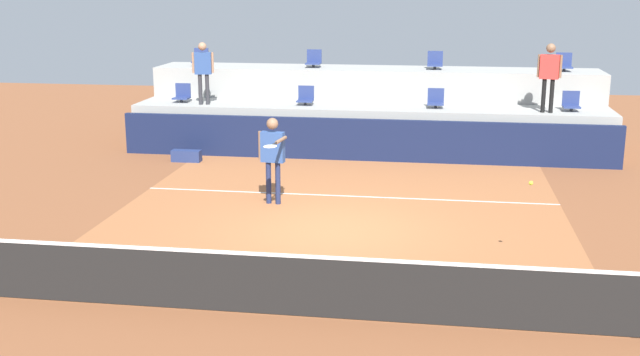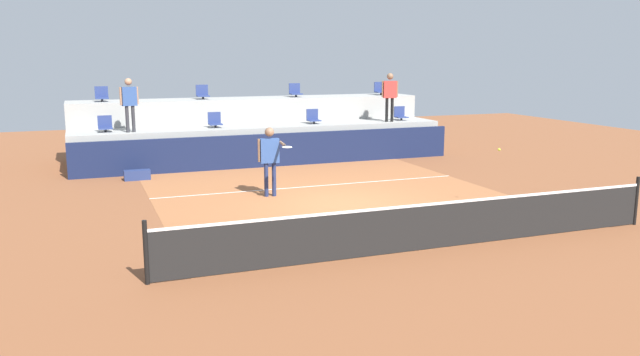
% 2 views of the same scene
% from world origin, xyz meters
% --- Properties ---
extents(ground_plane, '(40.00, 40.00, 0.00)m').
position_xyz_m(ground_plane, '(0.00, 0.00, 0.00)').
color(ground_plane, brown).
extents(court_inner_paint, '(9.00, 10.00, 0.01)m').
position_xyz_m(court_inner_paint, '(0.00, 1.00, 0.00)').
color(court_inner_paint, '#A36038').
rests_on(court_inner_paint, ground_plane).
extents(court_service_line, '(9.00, 0.06, 0.00)m').
position_xyz_m(court_service_line, '(0.00, 2.40, 0.01)').
color(court_service_line, silver).
rests_on(court_service_line, ground_plane).
extents(tennis_net, '(10.48, 0.08, 1.07)m').
position_xyz_m(tennis_net, '(0.00, -4.00, 0.50)').
color(tennis_net, black).
rests_on(tennis_net, ground_plane).
extents(sponsor_backboard, '(13.00, 0.16, 1.10)m').
position_xyz_m(sponsor_backboard, '(0.00, 6.00, 0.55)').
color(sponsor_backboard, '#141E42').
rests_on(sponsor_backboard, ground_plane).
extents(seating_tier_lower, '(13.00, 1.80, 1.25)m').
position_xyz_m(seating_tier_lower, '(0.00, 7.30, 0.62)').
color(seating_tier_lower, '#9E9E99').
rests_on(seating_tier_lower, ground_plane).
extents(seating_tier_upper, '(13.00, 1.80, 2.10)m').
position_xyz_m(seating_tier_upper, '(0.00, 9.10, 1.05)').
color(seating_tier_upper, '#9E9E99').
rests_on(seating_tier_upper, ground_plane).
extents(stadium_chair_lower_far_left, '(0.44, 0.40, 0.52)m').
position_xyz_m(stadium_chair_lower_far_left, '(-5.30, 7.23, 1.46)').
color(stadium_chair_lower_far_left, '#2D2D33').
rests_on(stadium_chair_lower_far_left, seating_tier_lower).
extents(stadium_chair_lower_left, '(0.44, 0.40, 0.52)m').
position_xyz_m(stadium_chair_lower_left, '(-1.75, 7.23, 1.46)').
color(stadium_chair_lower_left, '#2D2D33').
rests_on(stadium_chair_lower_left, seating_tier_lower).
extents(stadium_chair_lower_right, '(0.44, 0.40, 0.52)m').
position_xyz_m(stadium_chair_lower_right, '(1.82, 7.23, 1.46)').
color(stadium_chair_lower_right, '#2D2D33').
rests_on(stadium_chair_lower_right, seating_tier_lower).
extents(stadium_chair_lower_far_right, '(0.44, 0.40, 0.52)m').
position_xyz_m(stadium_chair_lower_far_right, '(5.35, 7.23, 1.46)').
color(stadium_chair_lower_far_right, '#2D2D33').
rests_on(stadium_chair_lower_far_right, seating_tier_lower).
extents(stadium_chair_upper_far_left, '(0.44, 0.40, 0.52)m').
position_xyz_m(stadium_chair_upper_far_left, '(-5.28, 9.03, 2.31)').
color(stadium_chair_upper_far_left, '#2D2D33').
rests_on(stadium_chair_upper_far_left, seating_tier_upper).
extents(stadium_chair_upper_left, '(0.44, 0.40, 0.52)m').
position_xyz_m(stadium_chair_upper_left, '(-1.81, 9.03, 2.31)').
color(stadium_chair_upper_left, '#2D2D33').
rests_on(stadium_chair_upper_left, seating_tier_upper).
extents(stadium_chair_upper_right, '(0.44, 0.40, 0.52)m').
position_xyz_m(stadium_chair_upper_right, '(1.75, 9.03, 2.31)').
color(stadium_chair_upper_right, '#2D2D33').
rests_on(stadium_chair_upper_right, seating_tier_upper).
extents(stadium_chair_upper_far_right, '(0.44, 0.40, 0.52)m').
position_xyz_m(stadium_chair_upper_far_right, '(5.37, 9.03, 2.31)').
color(stadium_chair_upper_far_right, '#2D2D33').
rests_on(stadium_chair_upper_far_right, seating_tier_upper).
extents(tennis_player, '(0.63, 1.29, 1.83)m').
position_xyz_m(tennis_player, '(-1.47, 1.56, 1.14)').
color(tennis_player, navy).
rests_on(tennis_player, ground_plane).
extents(spectator_in_grey, '(0.60, 0.27, 1.71)m').
position_xyz_m(spectator_in_grey, '(-4.54, 6.85, 2.28)').
color(spectator_in_grey, '#2D2D33').
rests_on(spectator_in_grey, seating_tier_lower).
extents(spectator_in_white, '(0.62, 0.28, 1.78)m').
position_xyz_m(spectator_in_white, '(4.68, 6.85, 2.34)').
color(spectator_in_white, black).
rests_on(spectator_in_white, seating_tier_lower).
extents(tennis_ball, '(0.07, 0.07, 0.07)m').
position_xyz_m(tennis_ball, '(3.40, -1.50, 1.42)').
color(tennis_ball, '#CCE033').
extents(equipment_bag, '(0.76, 0.28, 0.30)m').
position_xyz_m(equipment_bag, '(-4.55, 5.17, 0.15)').
color(equipment_bag, navy).
rests_on(equipment_bag, ground_plane).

